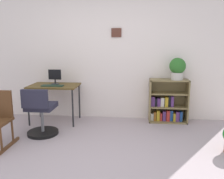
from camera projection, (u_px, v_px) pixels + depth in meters
The scene contains 8 objects.
ground_plane at pixel (82, 170), 2.91m from camera, with size 6.24×6.24×0.00m, color #A7969B.
wall_back at pixel (103, 55), 4.75m from camera, with size 5.20×0.12×2.57m.
desk at pixel (54, 88), 4.54m from camera, with size 0.92×0.62×0.74m.
monitor at pixel (55, 77), 4.57m from camera, with size 0.25×0.15×0.29m.
keyboard at pixel (53, 86), 4.40m from camera, with size 0.41×0.14×0.02m, color #1D3427.
office_chair at pixel (41, 115), 3.91m from camera, with size 0.52×0.55×0.83m.
bookshelf_low at pixel (167, 103), 4.62m from camera, with size 0.74×0.30×0.84m.
potted_plant_on_shelf at pixel (177, 68), 4.42m from camera, with size 0.31×0.31×0.42m.
Camera 1 is at (0.61, -2.61, 1.55)m, focal length 37.78 mm.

